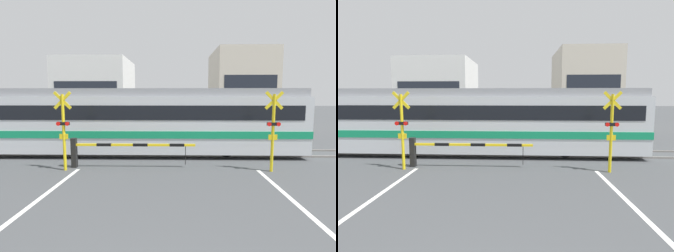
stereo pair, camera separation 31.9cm
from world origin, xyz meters
TOP-DOWN VIEW (x-y plane):
  - rail_track_near at (0.00, 10.27)m, footprint 50.00×0.10m
  - rail_track_far at (0.00, 11.71)m, footprint 50.00×0.10m
  - commuter_train at (-3.17, 10.99)m, footprint 18.88×2.87m
  - crossing_barrier_near at (-2.34, 8.35)m, footprint 4.88×0.20m
  - crossing_barrier_far at (2.34, 14.09)m, footprint 4.88×0.20m
  - crossing_signal_left at (-3.91, 7.93)m, footprint 0.68×0.15m
  - crossing_signal_right at (3.91, 7.93)m, footprint 0.68×0.15m
  - pedestrian at (-0.64, 15.60)m, footprint 0.38×0.22m
  - building_left_of_street at (-7.26, 24.06)m, footprint 6.40×7.07m
  - building_right_of_street at (6.68, 24.06)m, footprint 5.25×7.07m

SIDE VIEW (x-z plane):
  - rail_track_near at x=0.00m, z-range 0.00..0.08m
  - rail_track_far at x=0.00m, z-range 0.00..0.08m
  - crossing_barrier_near at x=-2.34m, z-range 0.18..1.35m
  - crossing_barrier_far at x=2.34m, z-range 0.18..1.35m
  - pedestrian at x=-0.64m, z-range 0.11..1.66m
  - crossing_signal_left at x=-3.91m, z-range 0.15..3.15m
  - crossing_signal_right at x=3.91m, z-range 0.15..3.15m
  - commuter_train at x=-3.17m, z-range 0.11..3.28m
  - building_left_of_street at x=-7.26m, z-range 0.00..6.32m
  - building_right_of_street at x=6.68m, z-range 0.00..7.10m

